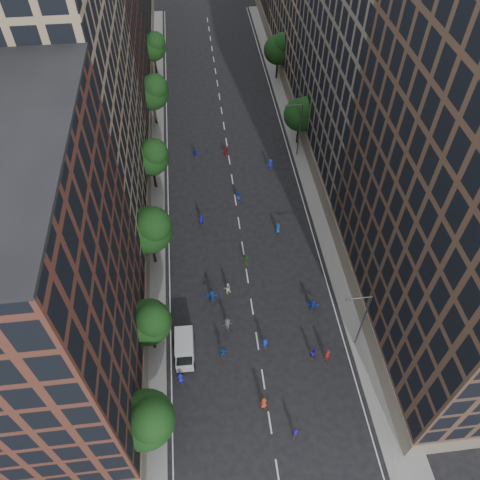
{
  "coord_description": "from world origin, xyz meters",
  "views": [
    {
      "loc": [
        -4.8,
        -11.74,
        46.13
      ],
      "look_at": [
        -0.41,
        26.69,
        2.0
      ],
      "focal_mm": 35.0,
      "sensor_mm": 36.0,
      "label": 1
    }
  ],
  "objects_px": {
    "streetlamp_far": "(298,127)",
    "cargo_van": "(185,348)",
    "skater_0": "(180,378)",
    "skater_1": "(295,433)",
    "streetlamp_near": "(362,318)",
    "skater_2": "(313,352)"
  },
  "relations": [
    {
      "from": "streetlamp_far",
      "to": "cargo_van",
      "type": "height_order",
      "value": "streetlamp_far"
    },
    {
      "from": "skater_0",
      "to": "skater_1",
      "type": "height_order",
      "value": "skater_1"
    },
    {
      "from": "streetlamp_near",
      "to": "cargo_van",
      "type": "distance_m",
      "value": 18.74
    },
    {
      "from": "skater_0",
      "to": "skater_2",
      "type": "relative_size",
      "value": 1.0
    },
    {
      "from": "skater_1",
      "to": "skater_2",
      "type": "bearing_deg",
      "value": -94.04
    },
    {
      "from": "streetlamp_far",
      "to": "skater_0",
      "type": "bearing_deg",
      "value": -118.17
    },
    {
      "from": "streetlamp_near",
      "to": "streetlamp_far",
      "type": "height_order",
      "value": "same"
    },
    {
      "from": "streetlamp_near",
      "to": "cargo_van",
      "type": "xyz_separation_m",
      "value": [
        -18.3,
        0.83,
        -3.95
      ]
    },
    {
      "from": "skater_2",
      "to": "skater_0",
      "type": "bearing_deg",
      "value": 25.65
    },
    {
      "from": "cargo_van",
      "to": "skater_0",
      "type": "xyz_separation_m",
      "value": [
        -0.57,
        -3.06,
        -0.46
      ]
    },
    {
      "from": "cargo_van",
      "to": "skater_1",
      "type": "bearing_deg",
      "value": -42.87
    },
    {
      "from": "cargo_van",
      "to": "skater_2",
      "type": "bearing_deg",
      "value": -6.19
    },
    {
      "from": "cargo_van",
      "to": "streetlamp_far",
      "type": "bearing_deg",
      "value": 61.75
    },
    {
      "from": "streetlamp_far",
      "to": "skater_0",
      "type": "relative_size",
      "value": 5.92
    },
    {
      "from": "skater_0",
      "to": "skater_2",
      "type": "bearing_deg",
      "value": 173.69
    },
    {
      "from": "streetlamp_near",
      "to": "cargo_van",
      "type": "height_order",
      "value": "streetlamp_near"
    },
    {
      "from": "skater_1",
      "to": "skater_2",
      "type": "xyz_separation_m",
      "value": [
        3.48,
        8.02,
        -0.02
      ]
    },
    {
      "from": "streetlamp_far",
      "to": "skater_0",
      "type": "xyz_separation_m",
      "value": [
        -18.87,
        -35.23,
        -4.4
      ]
    },
    {
      "from": "skater_0",
      "to": "streetlamp_far",
      "type": "bearing_deg",
      "value": -129.55
    },
    {
      "from": "cargo_van",
      "to": "skater_1",
      "type": "distance_m",
      "value": 14.09
    },
    {
      "from": "skater_0",
      "to": "streetlamp_near",
      "type": "bearing_deg",
      "value": 175.36
    },
    {
      "from": "streetlamp_near",
      "to": "streetlamp_far",
      "type": "relative_size",
      "value": 1.0
    }
  ]
}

